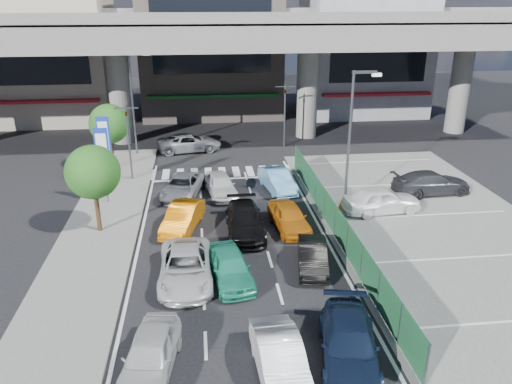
{
  "coord_description": "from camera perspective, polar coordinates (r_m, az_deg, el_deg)",
  "views": [
    {
      "loc": [
        -1.48,
        -20.84,
        11.76
      ],
      "look_at": [
        1.4,
        4.04,
        1.91
      ],
      "focal_mm": 35.0,
      "sensor_mm": 36.0,
      "label": 1
    }
  ],
  "objects": [
    {
      "name": "traffic_light_left",
      "position": [
        34.09,
        -14.5,
        7.52
      ],
      "size": [
        1.6,
        1.24,
        5.2
      ],
      "color": "#595B60",
      "rests_on": "ground"
    },
    {
      "name": "hatch_black_mid_right",
      "position": [
        23.26,
        6.47,
        -7.33
      ],
      "size": [
        1.9,
        3.86,
        1.22
      ],
      "primitive_type": "imported",
      "rotation": [
        0.0,
        0.0,
        -0.17
      ],
      "color": "black",
      "rests_on": "ground"
    },
    {
      "name": "signboard_far",
      "position": [
        33.57,
        -16.95,
        5.51
      ],
      "size": [
        0.8,
        0.14,
        4.7
      ],
      "color": "#595B60",
      "rests_on": "ground"
    },
    {
      "name": "parked_sedan_dgrey",
      "position": [
        33.4,
        19.39,
        1.01
      ],
      "size": [
        5.11,
        2.4,
        1.44
      ],
      "primitive_type": "imported",
      "rotation": [
        0.0,
        0.0,
        1.65
      ],
      "color": "#2F3035",
      "rests_on": "parking_lot"
    },
    {
      "name": "wagon_silver_front_left",
      "position": [
        31.67,
        -8.43,
        0.64
      ],
      "size": [
        3.11,
        4.88,
        1.25
      ],
      "primitive_type": "imported",
      "rotation": [
        0.0,
        0.0,
        -0.24
      ],
      "color": "#A4A6AC",
      "rests_on": "ground"
    },
    {
      "name": "sedan_white_front_mid",
      "position": [
        31.48,
        -4.04,
        0.82
      ],
      "size": [
        2.22,
        4.25,
        1.38
      ],
      "primitive_type": "imported",
      "rotation": [
        0.0,
        0.0,
        0.15
      ],
      "color": "silver",
      "rests_on": "ground"
    },
    {
      "name": "taxi_teal_mid",
      "position": [
        22.16,
        -2.97,
        -8.53
      ],
      "size": [
        2.19,
        4.24,
        1.38
      ],
      "primitive_type": "imported",
      "rotation": [
        0.0,
        0.0,
        0.14
      ],
      "color": "#259B77",
      "rests_on": "ground"
    },
    {
      "name": "crossing_wagon_silver",
      "position": [
        40.91,
        -7.62,
        5.6
      ],
      "size": [
        5.43,
        3.19,
        1.42
      ],
      "primitive_type": "imported",
      "rotation": [
        0.0,
        0.0,
        1.74
      ],
      "color": "#919498",
      "rests_on": "ground"
    },
    {
      "name": "street_lamp_left",
      "position": [
        39.76,
        -13.74,
        10.74
      ],
      "size": [
        1.65,
        0.22,
        8.0
      ],
      "color": "#595B60",
      "rests_on": "ground"
    },
    {
      "name": "building_center",
      "position": [
        54.0,
        -5.24,
        16.85
      ],
      "size": [
        14.0,
        10.9,
        15.0
      ],
      "color": "gray",
      "rests_on": "ground"
    },
    {
      "name": "ground",
      "position": [
        23.98,
        -2.23,
        -7.92
      ],
      "size": [
        120.0,
        120.0,
        0.0
      ],
      "primitive_type": "plane",
      "color": "black",
      "rests_on": "ground"
    },
    {
      "name": "parking_lot",
      "position": [
        28.55,
        20.07,
        -4.19
      ],
      "size": [
        12.0,
        28.0,
        0.06
      ],
      "primitive_type": "cube",
      "color": "#5C5C5A",
      "rests_on": "ground"
    },
    {
      "name": "signboard_near",
      "position": [
        30.66,
        -17.11,
        4.02
      ],
      "size": [
        0.8,
        0.14,
        4.7
      ],
      "color": "#595B60",
      "rests_on": "ground"
    },
    {
      "name": "taxi_orange_right",
      "position": [
        26.92,
        3.81,
        -2.87
      ],
      "size": [
        2.12,
        4.22,
        1.38
      ],
      "primitive_type": "imported",
      "rotation": [
        0.0,
        0.0,
        0.13
      ],
      "color": "#B96810",
      "rests_on": "ground"
    },
    {
      "name": "traffic_light_right",
      "position": [
        41.2,
        3.33,
        10.48
      ],
      "size": [
        1.6,
        1.24,
        5.2
      ],
      "color": "#595B60",
      "rests_on": "ground"
    },
    {
      "name": "taxi_orange_left",
      "position": [
        27.08,
        -8.37,
        -2.91
      ],
      "size": [
        2.49,
        4.42,
        1.38
      ],
      "primitive_type": "imported",
      "rotation": [
        0.0,
        0.0,
        -0.26
      ],
      "color": "#CD6B07",
      "rests_on": "ground"
    },
    {
      "name": "van_white_back_left",
      "position": [
        17.74,
        -12.01,
        -17.7
      ],
      "size": [
        2.21,
        4.25,
        1.38
      ],
      "primitive_type": "imported",
      "rotation": [
        0.0,
        0.0,
        -0.15
      ],
      "color": "silver",
      "rests_on": "ground"
    },
    {
      "name": "expressway",
      "position": [
        42.97,
        -4.83,
        17.4
      ],
      "size": [
        64.0,
        14.0,
        10.75
      ],
      "color": "#61615C",
      "rests_on": "ground"
    },
    {
      "name": "street_lamp_right",
      "position": [
        29.06,
        11.02,
        7.15
      ],
      "size": [
        1.65,
        0.22,
        8.0
      ],
      "color": "#595B60",
      "rests_on": "ground"
    },
    {
      "name": "sedan_black_mid",
      "position": [
        26.38,
        -1.27,
        -3.35
      ],
      "size": [
        1.95,
        4.76,
        1.38
      ],
      "primitive_type": "imported",
      "rotation": [
        0.0,
        0.0,
        -0.0
      ],
      "color": "black",
      "rests_on": "ground"
    },
    {
      "name": "parked_sedan_white",
      "position": [
        29.6,
        14.17,
        -0.91
      ],
      "size": [
        4.63,
        2.23,
        1.52
      ],
      "primitive_type": "imported",
      "rotation": [
        0.0,
        0.0,
        1.67
      ],
      "color": "white",
      "rests_on": "parking_lot"
    },
    {
      "name": "tree_near",
      "position": [
        26.79,
        -18.15,
        2.15
      ],
      "size": [
        2.8,
        2.8,
        4.8
      ],
      "color": "#382314",
      "rests_on": "ground"
    },
    {
      "name": "sidewalk_left",
      "position": [
        28.01,
        -17.37,
        -4.28
      ],
      "size": [
        4.0,
        30.0,
        0.12
      ],
      "primitive_type": "cube",
      "color": "#5C5C5A",
      "rests_on": "ground"
    },
    {
      "name": "fence_run",
      "position": [
        25.32,
        9.63,
        -4.26
      ],
      "size": [
        0.16,
        22.0,
        1.8
      ],
      "primitive_type": null,
      "color": "#1C522F",
      "rests_on": "ground"
    },
    {
      "name": "minivan_navy_back",
      "position": [
        18.1,
        10.57,
        -16.68
      ],
      "size": [
        2.86,
        5.05,
        1.38
      ],
      "primitive_type": "imported",
      "rotation": [
        0.0,
        0.0,
        -0.21
      ],
      "color": "#0F1B31",
      "rests_on": "ground"
    },
    {
      "name": "traffic_cone",
      "position": [
        29.85,
        9.78,
        -1.2
      ],
      "size": [
        0.48,
        0.48,
        0.71
      ],
      "primitive_type": "cone",
      "rotation": [
        0.0,
        0.0,
        0.38
      ],
      "color": "#F55D0D",
      "rests_on": "parking_lot"
    },
    {
      "name": "tree_far",
      "position": [
        36.87,
        -16.43,
        7.46
      ],
      "size": [
        2.8,
        2.8,
        4.8
      ],
      "color": "#382314",
      "rests_on": "ground"
    },
    {
      "name": "sedan_white_mid_left",
      "position": [
        22.34,
        -8.05,
        -8.47
      ],
      "size": [
        2.31,
        4.97,
        1.38
      ],
      "primitive_type": "imported",
      "rotation": [
        0.0,
        0.0,
        0.0
      ],
      "color": "silver",
      "rests_on": "ground"
    },
    {
      "name": "kei_truck_front_right",
      "position": [
        32.23,
        2.45,
        1.36
      ],
      "size": [
        2.17,
        4.38,
        1.38
      ],
      "primitive_type": "imported",
      "rotation": [
        0.0,
        0.0,
        0.18
      ],
      "color": "#528FBB",
      "rests_on": "ground"
    },
    {
      "name": "building_west",
      "position": [
        55.02,
        -22.62,
        14.4
      ],
      "size": [
        12.0,
        10.9,
        13.0
      ],
      "color": "#A29783",
      "rests_on": "ground"
    },
    {
      "name": "building_east",
      "position": [
        55.93,
        12.07,
        15.1
      ],
      "size": [
        12.0,
        10.9,
        12.0
      ],
      "color": "gray",
      "rests_on": "ground"
    },
    {
      "name": "hatch_white_back_mid",
      "position": [
        17.18,
        2.81,
        -18.69
      ],
      "size": [
        1.7,
        4.27,
        1.38
      ],
      "primitive_type": "imported",
      "rotation": [
        0.0,
        0.0,
        0.06
      ],
      "color": "white",
      "rests_on": "ground"
    }
  ]
}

